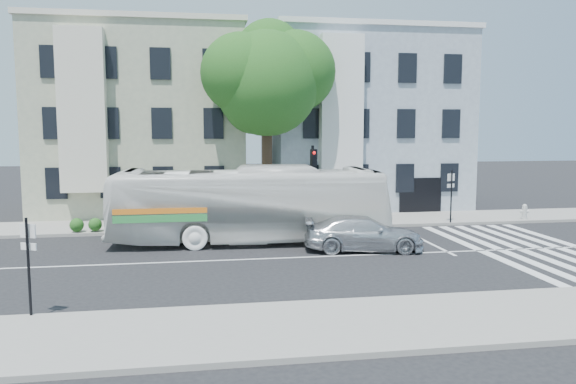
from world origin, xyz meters
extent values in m
plane|color=black|center=(0.00, 0.00, 0.00)|extent=(120.00, 120.00, 0.00)
cube|color=gray|center=(0.00, 8.00, 0.07)|extent=(80.00, 4.00, 0.15)
cube|color=gray|center=(0.00, -8.00, 0.07)|extent=(80.00, 4.00, 0.15)
cube|color=gray|center=(-7.00, 15.00, 5.50)|extent=(12.00, 10.00, 11.00)
cube|color=#85919E|center=(7.00, 15.00, 5.50)|extent=(12.00, 10.00, 11.00)
cylinder|color=#2D2116|center=(0.00, 8.50, 2.60)|extent=(0.56, 0.56, 5.20)
sphere|color=#1C4516|center=(0.00, 8.50, 7.50)|extent=(5.60, 5.60, 5.60)
sphere|color=#1C4516|center=(1.60, 8.90, 8.20)|extent=(4.40, 4.40, 4.40)
sphere|color=#1C4516|center=(-1.40, 8.20, 8.00)|extent=(4.20, 4.20, 4.20)
sphere|color=#1C4516|center=(0.30, 9.70, 9.20)|extent=(3.80, 3.80, 3.80)
sphere|color=#1C4516|center=(-0.60, 9.10, 6.50)|extent=(3.40, 3.40, 3.40)
imported|color=white|center=(-1.45, 3.26, 1.73)|extent=(3.39, 12.50, 3.45)
imported|color=silver|center=(3.13, 0.86, 0.72)|extent=(2.75, 5.24, 1.45)
cylinder|color=black|center=(2.00, 6.05, 2.14)|extent=(0.14, 0.14, 4.27)
cube|color=black|center=(2.00, 5.80, 3.66)|extent=(0.35, 0.31, 0.86)
sphere|color=red|center=(2.00, 5.67, 3.92)|extent=(0.16, 0.16, 0.16)
cylinder|color=white|center=(2.00, 5.90, 2.65)|extent=(0.43, 0.19, 0.45)
cylinder|color=#BABAB5|center=(14.00, 6.44, 0.49)|extent=(0.27, 0.27, 0.69)
sphere|color=#BABAB5|center=(14.00, 6.44, 0.87)|extent=(0.25, 0.25, 0.25)
cylinder|color=#BABAB5|center=(14.00, 6.44, 0.58)|extent=(0.48, 0.30, 0.16)
cylinder|color=black|center=(-8.22, -6.10, 1.47)|extent=(0.07, 0.07, 2.64)
cube|color=white|center=(-8.22, -6.00, 2.42)|extent=(0.45, 0.24, 0.37)
cube|color=white|center=(-8.22, -6.00, 2.00)|extent=(0.45, 0.24, 0.19)
cylinder|color=black|center=(9.52, 6.10, 1.55)|extent=(0.08, 0.08, 2.79)
cube|color=white|center=(9.52, 6.20, 2.55)|extent=(0.48, 0.23, 0.39)
cube|color=white|center=(9.52, 6.20, 2.11)|extent=(0.48, 0.23, 0.20)
camera|label=1|loc=(-3.78, -21.57, 5.12)|focal=35.00mm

